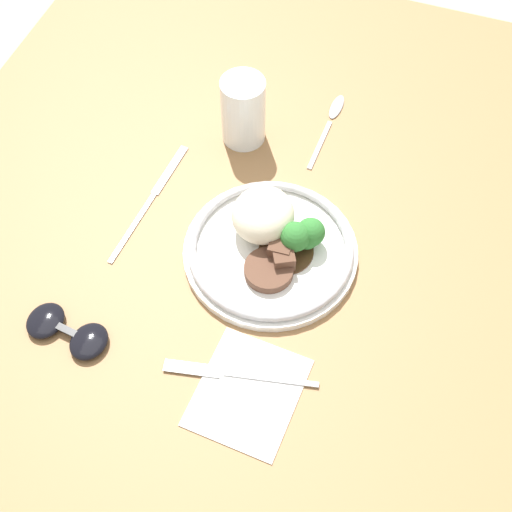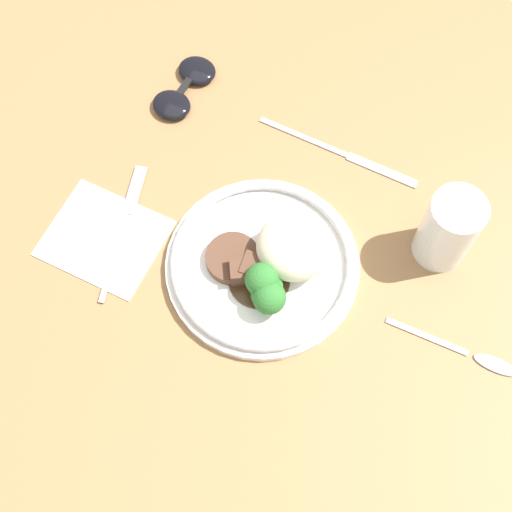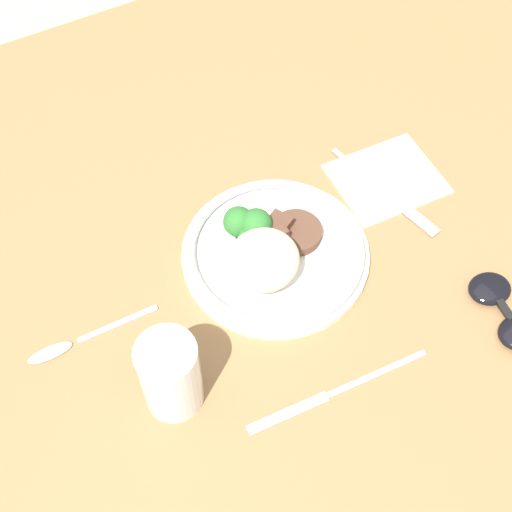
# 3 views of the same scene
# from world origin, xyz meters

# --- Properties ---
(ground_plane) EXTENTS (8.00, 8.00, 0.00)m
(ground_plane) POSITION_xyz_m (0.00, 0.00, 0.00)
(ground_plane) COLOR tan
(dining_table) EXTENTS (1.25, 1.11, 0.04)m
(dining_table) POSITION_xyz_m (0.00, 0.00, 0.02)
(dining_table) COLOR olive
(dining_table) RESTS_ON ground
(napkin) EXTENTS (0.15, 0.13, 0.00)m
(napkin) POSITION_xyz_m (-0.17, -0.02, 0.04)
(napkin) COLOR white
(napkin) RESTS_ON dining_table
(plate) EXTENTS (0.24, 0.24, 0.08)m
(plate) POSITION_xyz_m (0.03, 0.02, 0.06)
(plate) COLOR white
(plate) RESTS_ON dining_table
(juice_glass) EXTENTS (0.07, 0.07, 0.11)m
(juice_glass) POSITION_xyz_m (0.22, 0.12, 0.09)
(juice_glass) COLOR yellow
(juice_glass) RESTS_ON dining_table
(fork) EXTENTS (0.05, 0.19, 0.00)m
(fork) POSITION_xyz_m (-0.16, 0.01, 0.04)
(fork) COLOR #ADADB2
(fork) RESTS_ON napkin
(knife) EXTENTS (0.23, 0.03, 0.00)m
(knife) POSITION_xyz_m (0.06, 0.21, 0.04)
(knife) COLOR #ADADB2
(knife) RESTS_ON dining_table
(spoon) EXTENTS (0.16, 0.02, 0.01)m
(spoon) POSITION_xyz_m (0.30, 0.01, 0.04)
(spoon) COLOR #ADADB2
(spoon) RESTS_ON dining_table
(sunglasses) EXTENTS (0.07, 0.12, 0.02)m
(sunglasses) POSITION_xyz_m (-0.17, 0.22, 0.05)
(sunglasses) COLOR black
(sunglasses) RESTS_ON dining_table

